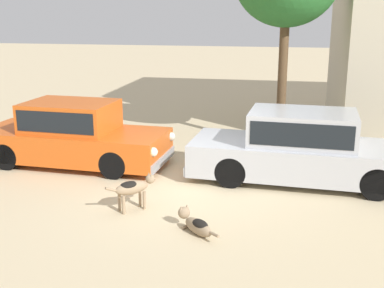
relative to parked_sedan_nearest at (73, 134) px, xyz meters
name	(u,v)px	position (x,y,z in m)	size (l,w,h in m)	color
ground_plane	(186,189)	(2.93, -1.16, -0.72)	(80.00, 80.00, 0.00)	#CCB78E
parked_sedan_nearest	(73,134)	(0.00, 0.00, 0.00)	(4.54, 1.90, 1.47)	#D15619
parked_sedan_second	(303,147)	(5.22, -0.17, 0.01)	(4.90, 1.95, 1.49)	#B2B5BA
stray_dog_spotted	(195,224)	(3.49, -3.09, -0.56)	(0.85, 0.79, 0.37)	#997F60
stray_dog_tan	(133,187)	(2.22, -2.36, -0.30)	(0.79, 0.76, 0.64)	#997F60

